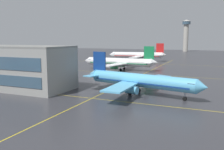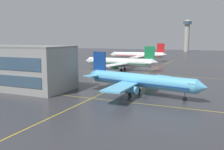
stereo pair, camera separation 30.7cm
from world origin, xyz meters
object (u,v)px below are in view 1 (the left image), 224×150
(airliner_far_left_stand, at_px, (138,55))
(control_tower, at_px, (186,33))
(airliner_second_row, at_px, (139,80))
(airliner_third_row, at_px, (120,62))

(airliner_far_left_stand, bearing_deg, control_tower, 84.41)
(airliner_second_row, distance_m, control_tower, 218.25)
(airliner_second_row, height_order, airliner_third_row, airliner_third_row)
(airliner_third_row, xyz_separation_m, control_tower, (6.95, 175.54, 16.10))
(airliner_third_row, bearing_deg, airliner_far_left_stand, 97.45)
(airliner_second_row, xyz_separation_m, airliner_third_row, (-21.44, 41.62, 0.13))
(airliner_far_left_stand, bearing_deg, airliner_third_row, -82.55)
(airliner_third_row, relative_size, airliner_far_left_stand, 0.97)
(airliner_third_row, height_order, control_tower, control_tower)
(control_tower, bearing_deg, airliner_second_row, -86.18)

